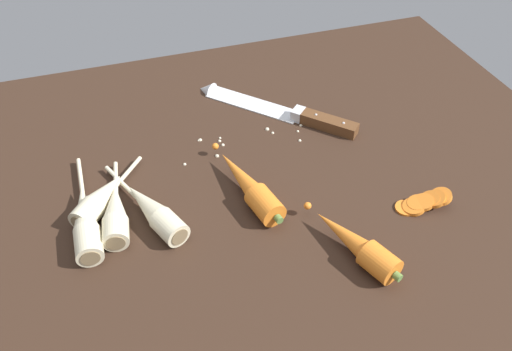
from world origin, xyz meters
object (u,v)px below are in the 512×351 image
object	(u,v)px
parsnip_front	(115,213)
parsnip_back	(153,211)
whole_carrot	(249,186)
carrot_slice_stack	(424,202)
parsnip_mid_right	(101,199)
whole_carrot_second	(357,245)
parsnip_mid_left	(85,220)
chefs_knife	(272,108)

from	to	relation	value
parsnip_front	parsnip_back	xyz separation A→B (cm)	(5.63, -1.37, -0.00)
whole_carrot	parsnip_back	bearing A→B (deg)	-178.18
carrot_slice_stack	parsnip_mid_right	bearing A→B (deg)	162.05
whole_carrot_second	parsnip_mid_left	size ratio (longest dim) A/B	0.74
whole_carrot_second	parsnip_mid_right	xyz separation A→B (cm)	(-34.49, 21.34, -0.12)
carrot_slice_stack	parsnip_front	bearing A→B (deg)	165.69
parsnip_front	parsnip_mid_left	bearing A→B (deg)	-177.52
parsnip_front	parsnip_back	size ratio (longest dim) A/B	0.92
parsnip_front	parsnip_mid_right	bearing A→B (deg)	115.82
parsnip_front	carrot_slice_stack	distance (cm)	48.77
whole_carrot_second	carrot_slice_stack	world-z (taller)	whole_carrot_second
whole_carrot	parsnip_mid_left	distance (cm)	26.00
chefs_knife	parsnip_front	bearing A→B (deg)	-147.69
chefs_knife	parsnip_back	xyz separation A→B (cm)	(-27.34, -22.22, 1.33)
parsnip_front	parsnip_mid_left	distance (cm)	4.53
parsnip_mid_left	parsnip_back	world-z (taller)	same
whole_carrot_second	parsnip_front	size ratio (longest dim) A/B	0.91
parsnip_mid_left	carrot_slice_stack	size ratio (longest dim) A/B	2.65
parsnip_mid_left	parsnip_front	bearing A→B (deg)	2.48
whole_carrot	carrot_slice_stack	distance (cm)	28.12
whole_carrot_second	carrot_slice_stack	size ratio (longest dim) A/B	1.96
parsnip_front	carrot_slice_stack	xyz separation A→B (cm)	(47.25, -12.06, -0.91)
chefs_knife	parsnip_mid_right	xyz separation A→B (cm)	(-34.83, -16.99, 1.33)
whole_carrot_second	parsnip_mid_right	size ratio (longest dim) A/B	1.17
carrot_slice_stack	whole_carrot_second	bearing A→B (deg)	-159.62
parsnip_mid_left	parsnip_mid_right	bearing A→B (deg)	56.71
parsnip_mid_right	parsnip_mid_left	bearing A→B (deg)	-123.29
parsnip_front	parsnip_mid_right	xyz separation A→B (cm)	(-1.86, 3.85, 0.00)
whole_carrot	parsnip_mid_right	size ratio (longest dim) A/B	1.41
whole_carrot_second	parsnip_mid_right	distance (cm)	40.56
carrot_slice_stack	parsnip_mid_left	bearing A→B (deg)	167.10
chefs_knife	whole_carrot	xyz separation A→B (cm)	(-11.50, -21.72, 1.45)
parsnip_front	parsnip_mid_right	world-z (taller)	same
parsnip_mid_right	whole_carrot	bearing A→B (deg)	-11.44
whole_carrot_second	parsnip_front	world-z (taller)	whole_carrot_second
parsnip_back	whole_carrot	bearing A→B (deg)	1.82
parsnip_mid_left	parsnip_mid_right	size ratio (longest dim) A/B	1.59
whole_carrot_second	parsnip_back	xyz separation A→B (cm)	(-27.00, 16.12, -0.12)
chefs_knife	parsnip_front	distance (cm)	39.03
parsnip_mid_right	carrot_slice_stack	distance (cm)	51.64
parsnip_front	carrot_slice_stack	world-z (taller)	parsnip_front
parsnip_back	chefs_knife	bearing A→B (deg)	39.11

